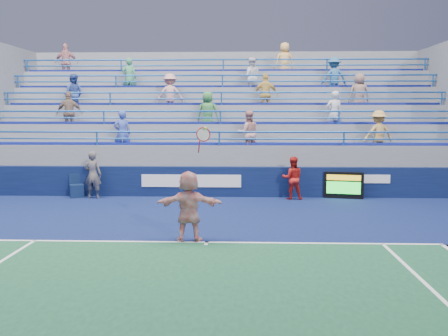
{
  "coord_description": "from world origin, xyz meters",
  "views": [
    {
      "loc": [
        0.82,
        -11.42,
        3.05
      ],
      "look_at": [
        0.32,
        2.5,
        1.5
      ],
      "focal_mm": 40.0,
      "sensor_mm": 36.0,
      "label": 1
    }
  ],
  "objects_px": {
    "judge_chair": "(77,190)",
    "line_judge": "(93,175)",
    "ball_girl": "(292,178)",
    "tennis_player": "(189,206)",
    "serve_speed_board": "(344,185)"
  },
  "relations": [
    {
      "from": "judge_chair",
      "to": "line_judge",
      "type": "height_order",
      "value": "line_judge"
    },
    {
      "from": "serve_speed_board",
      "to": "tennis_player",
      "type": "xyz_separation_m",
      "value": [
        -4.86,
        -6.08,
        0.37
      ]
    },
    {
      "from": "judge_chair",
      "to": "ball_girl",
      "type": "height_order",
      "value": "ball_girl"
    },
    {
      "from": "judge_chair",
      "to": "tennis_player",
      "type": "distance_m",
      "value": 7.64
    },
    {
      "from": "judge_chair",
      "to": "line_judge",
      "type": "distance_m",
      "value": 0.88
    },
    {
      "from": "serve_speed_board",
      "to": "ball_girl",
      "type": "height_order",
      "value": "ball_girl"
    },
    {
      "from": "line_judge",
      "to": "ball_girl",
      "type": "bearing_deg",
      "value": -175.93
    },
    {
      "from": "tennis_player",
      "to": "judge_chair",
      "type": "bearing_deg",
      "value": 128.03
    },
    {
      "from": "judge_chair",
      "to": "ball_girl",
      "type": "distance_m",
      "value": 7.74
    },
    {
      "from": "line_judge",
      "to": "ball_girl",
      "type": "height_order",
      "value": "line_judge"
    },
    {
      "from": "tennis_player",
      "to": "line_judge",
      "type": "xyz_separation_m",
      "value": [
        -4.05,
        5.84,
        -0.0
      ]
    },
    {
      "from": "serve_speed_board",
      "to": "ball_girl",
      "type": "relative_size",
      "value": 0.91
    },
    {
      "from": "tennis_player",
      "to": "ball_girl",
      "type": "height_order",
      "value": "tennis_player"
    },
    {
      "from": "line_judge",
      "to": "serve_speed_board",
      "type": "bearing_deg",
      "value": -174.65
    },
    {
      "from": "line_judge",
      "to": "tennis_player",
      "type": "bearing_deg",
      "value": 128.49
    }
  ]
}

